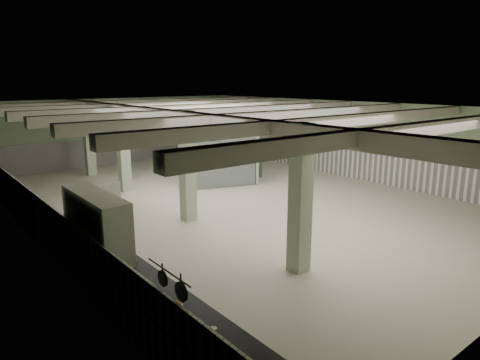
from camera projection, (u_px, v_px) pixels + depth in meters
floor at (230, 200)px, 16.55m from camera, size 20.00×20.00×0.00m
ceiling at (230, 106)px, 15.73m from camera, size 14.00×20.00×0.02m
wall_back at (121, 131)px, 23.73m from camera, size 14.00×0.02×3.60m
wall_left at (30, 181)px, 11.87m from camera, size 0.02×20.00×3.60m
wall_right at (346, 139)px, 20.40m from camera, size 0.02×20.00×3.60m
wainscot_left at (35, 217)px, 12.13m from camera, size 0.05×19.90×1.50m
wainscot_right at (345, 161)px, 20.63m from camera, size 0.05×19.90×1.50m
wainscot_back at (122, 150)px, 23.95m from camera, size 13.90×0.05×1.50m
girder at (170, 116)px, 14.26m from camera, size 0.45×19.90×0.40m
beam_a at (423, 129)px, 10.07m from camera, size 13.90×0.35×0.32m
beam_b at (338, 121)px, 11.97m from camera, size 13.90×0.35×0.32m
beam_c at (276, 116)px, 13.87m from camera, size 13.90×0.35×0.32m
beam_d at (230, 111)px, 15.77m from camera, size 13.90×0.35×0.32m
beam_e at (193, 108)px, 17.67m from camera, size 13.90×0.35×0.32m
beam_f at (163, 105)px, 19.57m from camera, size 13.90×0.35×0.32m
beam_g at (139, 103)px, 21.47m from camera, size 13.90×0.35×0.32m
column_a at (300, 199)px, 10.06m from camera, size 0.42×0.42×3.60m
column_b at (187, 167)px, 13.85m from camera, size 0.42×0.42×3.60m
column_c at (123, 148)px, 17.65m from camera, size 0.42×0.42×3.60m
column_d at (89, 138)px, 20.69m from camera, size 0.42×0.42×3.60m
hook_rail at (168, 272)px, 6.13m from camera, size 0.02×1.20×0.02m
pendant_front at (348, 133)px, 12.36m from camera, size 0.44×0.44×0.22m
pendant_mid at (232, 120)px, 16.54m from camera, size 0.44×0.44×0.22m
pendant_back at (168, 112)px, 20.34m from camera, size 0.44×0.44×0.22m
prep_counter at (174, 330)px, 7.14m from camera, size 0.94×5.38×0.91m
pitcher_near at (213, 337)px, 5.95m from camera, size 0.24×0.26×0.28m
pitcher_far at (116, 255)px, 8.77m from camera, size 0.22×0.25×0.27m
veg_colander at (125, 259)px, 8.64m from camera, size 0.57×0.57×0.22m
orange_bowl at (175, 309)px, 6.88m from camera, size 0.28×0.28×0.09m
skillet_near at (181, 292)px, 6.01m from camera, size 0.04×0.30×0.30m
skillet_far at (163, 278)px, 6.42m from camera, size 0.03×0.26×0.26m
walkin_cooler at (99, 242)px, 9.22m from camera, size 1.16×2.46×2.25m
guard_booth at (217, 143)px, 19.33m from camera, size 3.95×3.65×2.60m
filing_cabinet at (256, 166)px, 20.47m from camera, size 0.46×0.58×1.11m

